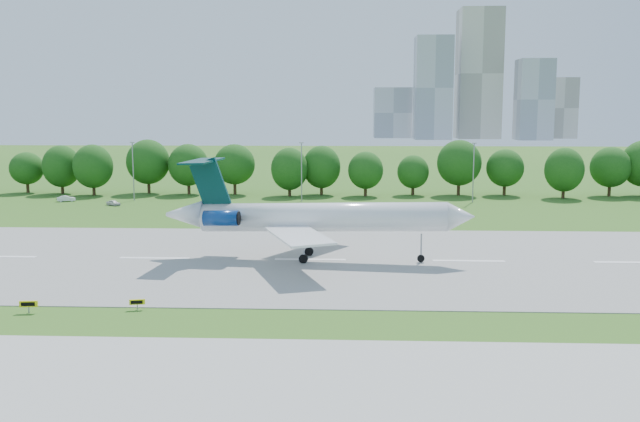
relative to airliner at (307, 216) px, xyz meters
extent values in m
plane|color=#285817|center=(-19.60, -25.19, -5.65)|extent=(600.00, 600.00, 0.00)
cube|color=gray|center=(-19.60, -0.19, -5.61)|extent=(400.00, 45.00, 0.08)
cylinder|color=#382314|center=(-39.60, 66.81, -3.85)|extent=(0.70, 0.70, 3.60)
sphere|color=#143E0F|center=(-39.60, 66.81, 0.55)|extent=(8.40, 8.40, 8.40)
cylinder|color=#382314|center=(0.40, 66.81, -3.85)|extent=(0.70, 0.70, 3.60)
sphere|color=#143E0F|center=(0.40, 66.81, 0.55)|extent=(8.40, 8.40, 8.40)
cylinder|color=#382314|center=(40.40, 66.81, -3.85)|extent=(0.70, 0.70, 3.60)
sphere|color=#143E0F|center=(40.40, 66.81, 0.55)|extent=(8.40, 8.40, 8.40)
cylinder|color=gray|center=(-39.60, 56.81, 0.35)|extent=(0.24, 0.24, 12.00)
cube|color=gray|center=(-39.60, 56.81, 6.45)|extent=(0.90, 0.25, 0.18)
cylinder|color=gray|center=(-4.60, 56.81, 0.35)|extent=(0.24, 0.24, 12.00)
cube|color=gray|center=(-4.60, 56.81, 6.45)|extent=(0.90, 0.25, 0.18)
cylinder|color=gray|center=(30.40, 56.81, 0.35)|extent=(0.24, 0.24, 12.00)
cube|color=gray|center=(30.40, 56.81, 6.45)|extent=(0.90, 0.25, 0.18)
cube|color=#B2B2B7|center=(55.40, 354.81, 25.35)|extent=(22.00, 22.00, 62.00)
cube|color=beige|center=(85.40, 369.81, 34.35)|extent=(26.00, 26.00, 80.00)
cube|color=#B2B2B7|center=(115.40, 349.81, 18.35)|extent=(20.00, 20.00, 48.00)
cube|color=beige|center=(138.40, 374.81, 13.35)|extent=(18.00, 18.00, 38.00)
cube|color=#B2B2B7|center=(32.40, 379.81, 10.35)|extent=(24.00, 24.00, 32.00)
cylinder|color=white|center=(1.95, -0.19, -0.11)|extent=(31.23, 6.57, 4.38)
cone|color=white|center=(18.99, -1.83, 0.32)|extent=(3.72, 3.92, 3.69)
cone|color=white|center=(-15.92, 1.53, -0.14)|extent=(5.36, 4.08, 3.73)
cube|color=white|center=(-0.59, -7.20, -1.18)|extent=(9.34, 14.37, 0.39)
cube|color=white|center=(0.79, 7.18, -1.18)|extent=(11.25, 14.18, 0.39)
cube|color=#04302F|center=(-12.43, 1.20, 3.82)|extent=(5.39, 1.03, 7.00)
cube|color=#04302F|center=(-13.46, 1.30, 6.78)|extent=(4.23, 10.07, 0.31)
cylinder|color=navy|center=(-10.63, -1.67, -0.10)|extent=(4.55, 2.37, 2.07)
cylinder|color=navy|center=(-10.12, 3.67, -0.10)|extent=(4.55, 2.37, 2.07)
cylinder|color=gray|center=(14.27, -1.37, -3.48)|extent=(0.21, 0.21, 3.14)
cylinder|color=black|center=(14.27, -1.37, -5.05)|extent=(0.95, 0.40, 0.93)
cylinder|color=gray|center=(-0.33, -2.25, -3.48)|extent=(0.25, 0.25, 3.14)
cylinder|color=black|center=(-0.33, -2.25, -5.05)|extent=(1.17, 0.57, 1.13)
cylinder|color=gray|center=(0.11, 2.27, -3.48)|extent=(0.25, 0.25, 3.14)
cylinder|color=black|center=(0.11, 2.27, -5.05)|extent=(1.17, 0.57, 1.13)
cube|color=gray|center=(-24.74, -24.87, -5.28)|extent=(0.12, 0.12, 0.74)
cube|color=yellow|center=(-24.74, -24.87, -4.76)|extent=(1.69, 0.38, 0.58)
cube|color=black|center=(-24.72, -24.98, -4.76)|extent=(1.25, 0.17, 0.37)
cube|color=gray|center=(-14.85, -23.37, -5.33)|extent=(0.11, 0.11, 0.64)
cube|color=yellow|center=(-14.85, -23.37, -4.87)|extent=(1.47, 0.47, 0.51)
cube|color=black|center=(-14.83, -23.47, -4.87)|extent=(1.08, 0.25, 0.32)
imported|color=white|center=(-53.22, 54.81, -5.06)|extent=(3.80, 2.62, 1.19)
imported|color=silver|center=(-41.42, 49.11, -5.11)|extent=(3.36, 2.66, 1.07)
camera|label=1|loc=(5.45, -88.58, 13.49)|focal=40.00mm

